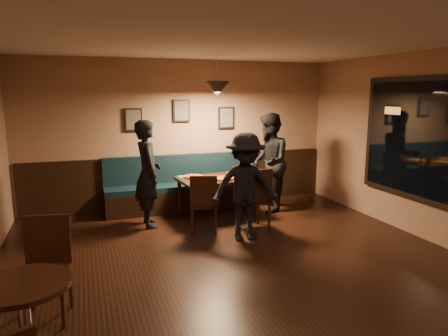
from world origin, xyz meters
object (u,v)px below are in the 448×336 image
dining_table (217,197)px  diner_front (245,187)px  diner_right (269,163)px  cafe_table (27,328)px  chair_near_right (253,198)px  cafe_chair_far (44,271)px  tabasco_bottle (249,172)px  diner_left (148,174)px  chair_near_left (204,203)px  soda_glass (255,174)px  booth_bench (186,183)px

dining_table → diner_front: 1.28m
diner_right → cafe_table: size_ratio=2.39×
chair_near_right → diner_right: size_ratio=0.56×
cafe_chair_far → diner_front: bearing=-142.5°
tabasco_bottle → diner_left: bearing=-179.5°
dining_table → diner_right: (1.03, 0.08, 0.55)m
chair_near_right → diner_left: (-1.56, 0.73, 0.37)m
chair_near_left → cafe_table: size_ratio=1.24×
tabasco_bottle → soda_glass: bearing=-83.1°
tabasco_bottle → cafe_chair_far: cafe_chair_far is taller
chair_near_left → soda_glass: bearing=38.8°
diner_right → cafe_chair_far: bearing=-31.9°
chair_near_right → cafe_chair_far: 3.46m
booth_bench → soda_glass: booth_bench is taller
chair_near_left → cafe_chair_far: bearing=-120.3°
cafe_chair_far → cafe_table: bearing=94.1°
chair_near_left → tabasco_bottle: chair_near_left is taller
diner_left → cafe_table: (-1.47, -3.33, -0.50)m
diner_left → cafe_chair_far: size_ratio=1.77×
diner_right → soda_glass: diner_right is taller
dining_table → chair_near_left: size_ratio=1.41×
diner_right → tabasco_bottle: (-0.46, -0.13, -0.13)m
booth_bench → dining_table: 0.80m
booth_bench → tabasco_bottle: 1.25m
diner_right → cafe_chair_far: 4.55m
diner_left → soda_glass: (1.82, -0.20, -0.08)m
chair_near_left → diner_left: (-0.78, 0.60, 0.41)m
chair_near_left → cafe_table: bearing=-111.6°
chair_near_left → diner_front: size_ratio=0.59×
chair_near_right → diner_front: diner_front is taller
chair_near_left → diner_front: bearing=-29.7°
soda_glass → cafe_table: soda_glass is taller
diner_right → soda_glass: bearing=-29.6°
cafe_table → tabasco_bottle: bearing=45.7°
diner_front → cafe_chair_far: size_ratio=1.62×
diner_front → cafe_table: size_ratio=2.12×
chair_near_left → diner_right: (1.47, 0.74, 0.44)m
chair_near_right → diner_left: size_ratio=0.58×
booth_bench → chair_near_right: size_ratio=2.95×
dining_table → diner_left: 1.33m
diner_left → soda_glass: diner_left is taller
chair_near_right → soda_glass: (0.26, 0.53, 0.29)m
chair_near_left → cafe_chair_far: (-2.17, -1.94, 0.02)m
diner_right → booth_bench: bearing=-91.3°
chair_near_left → soda_glass: size_ratio=5.76×
dining_table → soda_glass: soda_glass is taller
chair_near_right → cafe_chair_far: (-2.96, -1.81, -0.01)m
dining_table → cafe_chair_far: bearing=-140.0°
cafe_chair_far → tabasco_bottle: bearing=-131.8°
cafe_table → soda_glass: bearing=43.6°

